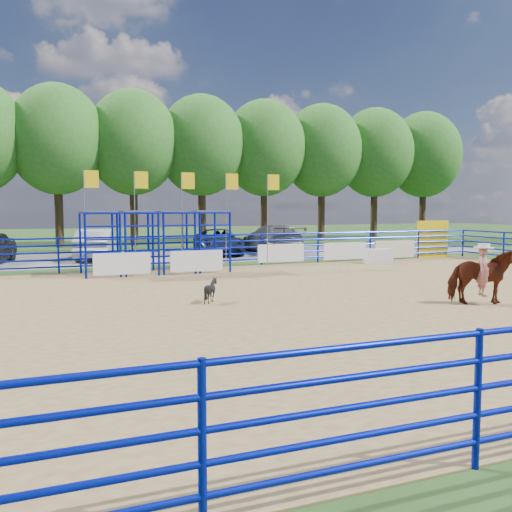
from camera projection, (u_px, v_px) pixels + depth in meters
name	position (u px, v px, depth m)	size (l,w,h in m)	color
ground	(301.00, 303.00, 16.37)	(120.00, 120.00, 0.00)	#315020
arena_dirt	(301.00, 302.00, 16.37)	(30.00, 20.00, 0.02)	#A48452
gravel_strip	(164.00, 255.00, 32.03)	(40.00, 10.00, 0.01)	gray
announcer_table	(378.00, 256.00, 27.45)	(1.30, 0.61, 0.69)	white
horse_and_rider	(483.00, 274.00, 15.89)	(2.02, 1.43, 2.40)	maroon
calf	(211.00, 290.00, 16.26)	(0.57, 0.64, 0.71)	black
car_b	(97.00, 244.00, 29.42)	(1.68, 4.83, 1.59)	gray
car_c	(218.00, 242.00, 32.53)	(2.42, 5.25, 1.46)	#151C36
car_d	(272.00, 239.00, 33.73)	(2.32, 5.70, 1.65)	#515053
perimeter_fence	(301.00, 277.00, 16.31)	(30.10, 20.10, 1.50)	#0715AB
chute_assembly	(164.00, 243.00, 23.69)	(19.32, 2.41, 4.20)	#0715AB
treeline	(133.00, 138.00, 39.67)	(56.40, 6.40, 11.24)	#3F2B19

